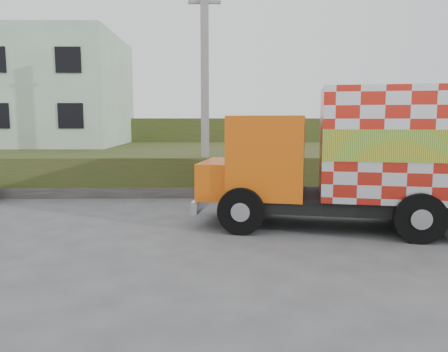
{
  "coord_description": "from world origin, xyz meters",
  "views": [
    {
      "loc": [
        -0.6,
        -12.1,
        2.92
      ],
      "look_at": [
        -0.36,
        0.4,
        1.3
      ],
      "focal_mm": 35.0,
      "sensor_mm": 36.0,
      "label": 1
    }
  ],
  "objects_px": {
    "cargo_truck": "(374,157)",
    "cow": "(229,201)",
    "pedestrian": "(274,134)",
    "utility_pole": "(205,89)"
  },
  "relations": [
    {
      "from": "cargo_truck",
      "to": "cow",
      "type": "height_order",
      "value": "cargo_truck"
    },
    {
      "from": "cargo_truck",
      "to": "pedestrian",
      "type": "xyz_separation_m",
      "value": [
        -1.64,
        7.74,
        0.35
      ]
    },
    {
      "from": "cow",
      "to": "pedestrian",
      "type": "distance_m",
      "value": 7.72
    },
    {
      "from": "utility_pole",
      "to": "cow",
      "type": "bearing_deg",
      "value": -80.76
    },
    {
      "from": "utility_pole",
      "to": "pedestrian",
      "type": "xyz_separation_m",
      "value": [
        2.98,
        2.52,
        -1.8
      ]
    },
    {
      "from": "cargo_truck",
      "to": "cow",
      "type": "relative_size",
      "value": 5.56
    },
    {
      "from": "cow",
      "to": "pedestrian",
      "type": "relative_size",
      "value": 1.01
    },
    {
      "from": "cargo_truck",
      "to": "pedestrian",
      "type": "bearing_deg",
      "value": 113.86
    },
    {
      "from": "cow",
      "to": "pedestrian",
      "type": "height_order",
      "value": "pedestrian"
    },
    {
      "from": "utility_pole",
      "to": "cow",
      "type": "height_order",
      "value": "utility_pole"
    }
  ]
}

